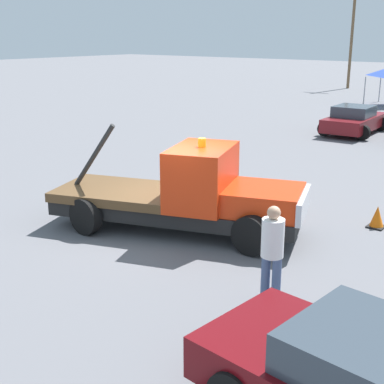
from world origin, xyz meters
TOP-DOWN VIEW (x-y plane):
  - ground_plane at (0.00, 0.00)m, footprint 160.00×160.00m
  - tow_truck at (0.34, 0.12)m, footprint 6.32×3.81m
  - person_near_truck at (3.63, -1.74)m, footprint 0.40×0.40m
  - parked_car_maroon at (-1.64, 15.16)m, footprint 2.59×4.33m
  - traffic_cone at (3.78, 3.17)m, footprint 0.40×0.40m
  - utility_pole at (-10.50, 35.85)m, footprint 2.20×0.24m

SIDE VIEW (x-z plane):
  - ground_plane at x=0.00m, z-range 0.00..0.00m
  - traffic_cone at x=3.78m, z-range -0.02..0.53m
  - parked_car_maroon at x=-1.64m, z-range -0.02..1.32m
  - tow_truck at x=0.34m, z-range -0.35..2.16m
  - person_near_truck at x=3.63m, z-range 0.14..1.92m
  - utility_pole at x=-10.50m, z-range 0.26..9.53m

